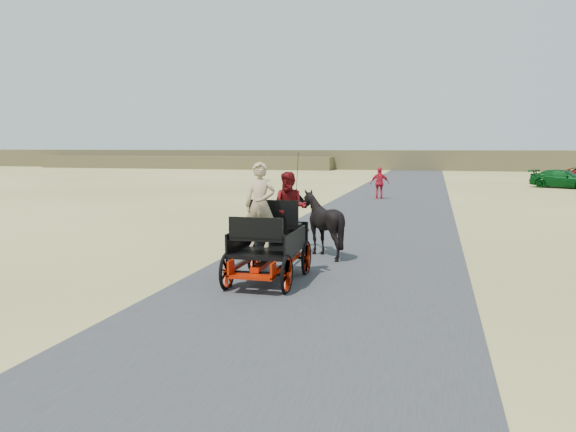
% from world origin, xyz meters
% --- Properties ---
extents(ground, '(140.00, 140.00, 0.00)m').
position_xyz_m(ground, '(0.00, 0.00, 0.00)').
color(ground, tan).
extents(road, '(6.00, 140.00, 0.01)m').
position_xyz_m(road, '(0.00, 0.00, 0.01)').
color(road, '#38383A').
rests_on(road, ground).
extents(ridge_far, '(140.00, 6.00, 2.40)m').
position_xyz_m(ridge_far, '(0.00, 62.00, 1.20)').
color(ridge_far, brown).
rests_on(ridge_far, ground).
extents(ridge_near, '(40.00, 4.00, 1.60)m').
position_xyz_m(ridge_near, '(-30.00, 58.00, 0.80)').
color(ridge_near, brown).
rests_on(ridge_near, ground).
extents(carriage, '(1.30, 2.40, 0.72)m').
position_xyz_m(carriage, '(-1.15, 1.25, 0.36)').
color(carriage, black).
rests_on(carriage, ground).
extents(horse_left, '(0.91, 2.01, 1.70)m').
position_xyz_m(horse_left, '(-1.70, 4.25, 0.85)').
color(horse_left, black).
rests_on(horse_left, ground).
extents(horse_right, '(1.37, 1.54, 1.70)m').
position_xyz_m(horse_right, '(-0.60, 4.25, 0.85)').
color(horse_right, black).
rests_on(horse_right, ground).
extents(driver_man, '(0.66, 0.43, 1.80)m').
position_xyz_m(driver_man, '(-1.35, 1.30, 1.62)').
color(driver_man, tan).
rests_on(driver_man, carriage).
extents(passenger_woman, '(0.77, 0.60, 1.58)m').
position_xyz_m(passenger_woman, '(-0.85, 1.85, 1.51)').
color(passenger_woman, '#660C0F').
rests_on(passenger_woman, carriage).
extents(pedestrian, '(1.06, 0.57, 1.73)m').
position_xyz_m(pedestrian, '(-0.71, 20.84, 0.86)').
color(pedestrian, red).
rests_on(pedestrian, ground).
extents(car_c, '(4.64, 3.68, 1.26)m').
position_xyz_m(car_c, '(10.74, 32.17, 0.63)').
color(car_c, '#0C4C19').
rests_on(car_c, ground).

